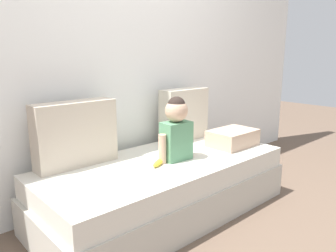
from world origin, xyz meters
TOP-DOWN VIEW (x-y plane):
  - ground_plane at (0.00, 0.00)m, footprint 12.00×12.00m
  - back_wall at (0.00, 0.56)m, footprint 5.11×0.10m
  - couch at (0.00, 0.00)m, footprint 1.91×0.85m
  - throw_pillow_left at (-0.53, 0.33)m, footprint 0.57×0.16m
  - throw_pillow_right at (0.53, 0.33)m, footprint 0.47×0.16m
  - toddler at (0.07, -0.05)m, footprint 0.33×0.17m
  - banana at (-0.11, -0.06)m, footprint 0.17×0.11m
  - folded_blanket at (0.68, -0.11)m, footprint 0.40×0.28m

SIDE VIEW (x-z plane):
  - ground_plane at x=0.00m, z-range 0.00..0.00m
  - couch at x=0.00m, z-range 0.00..0.42m
  - banana at x=-0.11m, z-range 0.42..0.46m
  - folded_blanket at x=0.68m, z-range 0.42..0.55m
  - throw_pillow_left at x=-0.53m, z-range 0.42..0.87m
  - throw_pillow_right at x=0.53m, z-range 0.42..0.88m
  - toddler at x=0.07m, z-range 0.42..0.89m
  - back_wall at x=0.00m, z-range 0.00..2.37m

